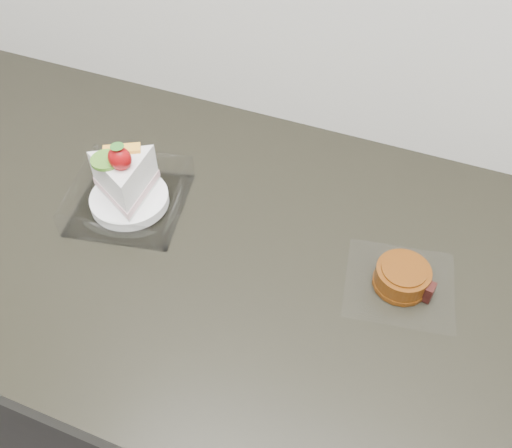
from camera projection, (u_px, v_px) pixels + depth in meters
counter at (304, 408)px, 1.14m from camera, size 2.04×0.64×0.90m
cake_tray at (127, 189)px, 0.87m from camera, size 0.19×0.19×0.13m
mooncake_wrap at (403, 279)px, 0.78m from camera, size 0.17×0.16×0.04m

